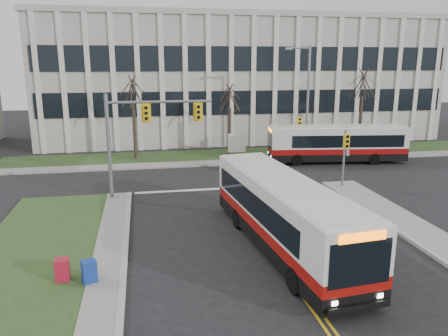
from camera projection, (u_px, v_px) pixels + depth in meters
ground at (264, 237)px, 20.29m from camera, size 120.00×120.00×0.00m
grass_verge at (0, 320)px, 13.71m from camera, size 5.00×26.00×0.12m
sidewalk_west at (99, 310)px, 14.25m from camera, size 1.20×26.00×0.14m
sidewalk_cross at (273, 161)px, 35.68m from camera, size 44.00×1.60×0.14m
building_lawn at (263, 154)px, 38.36m from camera, size 44.00×5.00×0.12m
office_building at (235, 80)px, 48.40m from camera, size 40.00×16.00×12.00m
mast_arm_signal at (138, 127)px, 25.11m from camera, size 6.11×0.38×6.20m
signal_pole_near at (345, 150)px, 27.58m from camera, size 0.34×0.39×3.80m
signal_pole_far at (298, 130)px, 35.69m from camera, size 0.34×0.39×3.80m
streetlight at (306, 96)px, 35.96m from camera, size 2.15×0.25×9.20m
directory_sign at (237, 143)px, 37.17m from camera, size 1.50×0.12×2.00m
tree_left at (133, 93)px, 35.09m from camera, size 1.80×1.80×7.70m
tree_mid at (230, 99)px, 36.87m from camera, size 1.80×1.80×6.82m
tree_right at (363, 85)px, 38.58m from camera, size 1.80×1.80×8.25m
bus_main at (283, 215)px, 18.74m from camera, size 3.60×11.62×3.05m
bus_cross at (337, 145)px, 35.10m from camera, size 11.09×3.74×2.90m
newspaper_box_blue at (89, 273)px, 15.87m from camera, size 0.62×0.59×0.95m
newspaper_box_red at (62, 271)px, 16.01m from camera, size 0.54×0.50×0.95m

